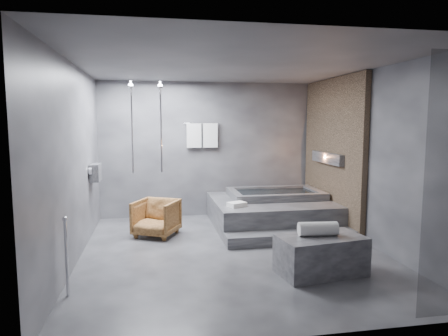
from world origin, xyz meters
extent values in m
plane|color=#2B2B2E|center=(0.00, 0.00, 0.00)|extent=(5.00, 5.00, 0.00)
cube|color=#48494B|center=(0.00, 0.00, 2.80)|extent=(4.50, 5.00, 0.04)
cube|color=#35353A|center=(0.00, 2.50, 1.40)|extent=(4.50, 0.04, 2.80)
cube|color=#35353A|center=(0.00, -2.50, 1.40)|extent=(4.50, 0.04, 2.80)
cube|color=#35353A|center=(-2.25, 0.00, 1.40)|extent=(0.04, 5.00, 2.80)
cube|color=#35353A|center=(2.25, 0.00, 1.40)|extent=(0.04, 5.00, 2.80)
cube|color=#947757|center=(2.19, 1.25, 1.40)|extent=(0.10, 2.40, 2.78)
cube|color=#FF9938|center=(2.11, 1.25, 1.30)|extent=(0.14, 1.20, 0.20)
cube|color=slate|center=(-2.16, 1.40, 1.10)|extent=(0.16, 0.42, 0.30)
imported|color=beige|center=(-2.15, 1.30, 1.05)|extent=(0.08, 0.08, 0.21)
imported|color=beige|center=(-2.15, 1.50, 1.03)|extent=(0.07, 0.07, 0.15)
cylinder|color=silver|center=(-1.00, 2.05, 1.90)|extent=(0.04, 0.04, 1.80)
cylinder|color=silver|center=(-1.55, 2.05, 1.90)|extent=(0.04, 0.04, 1.80)
cylinder|color=silver|center=(-0.15, 2.44, 1.95)|extent=(0.75, 0.02, 0.02)
cube|color=white|center=(-0.32, 2.42, 1.70)|extent=(0.30, 0.06, 0.50)
cube|color=white|center=(0.02, 2.42, 1.70)|extent=(0.30, 0.06, 0.50)
cylinder|color=silver|center=(-2.15, -1.20, 0.45)|extent=(0.04, 0.04, 0.90)
cube|color=#303033|center=(1.05, 1.45, 0.25)|extent=(2.20, 2.00, 0.50)
cube|color=#303033|center=(1.05, 0.27, 0.09)|extent=(2.20, 0.36, 0.18)
cube|color=#353537|center=(0.98, -1.06, 0.25)|extent=(1.18, 0.76, 0.50)
imported|color=#4C2C13|center=(-1.13, 1.10, 0.32)|extent=(0.92, 0.93, 0.64)
cylinder|color=silver|center=(0.94, -1.02, 0.59)|extent=(0.52, 0.23, 0.18)
cube|color=white|center=(0.27, 0.92, 0.54)|extent=(0.36, 0.32, 0.08)
camera|label=1|loc=(-1.16, -5.81, 1.99)|focal=32.00mm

